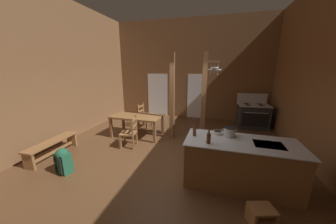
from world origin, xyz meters
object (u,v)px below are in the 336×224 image
kitchen_island (239,163)px  step_stool (261,215)px  bench_along_left_wall (53,146)px  bottle_short_on_counter (209,138)px  dining_table (137,118)px  backpack (63,160)px  bottle_tall_on_counter (195,131)px  ladderback_chair_by_post (144,116)px  mixing_bowl_on_counter (218,133)px  ladderback_chair_near_window (130,132)px  stockpot_on_counter (229,132)px  stove_range (253,116)px

kitchen_island → step_stool: (0.22, -0.95, -0.29)m
bench_along_left_wall → bottle_short_on_counter: bottle_short_on_counter is taller
step_stool → dining_table: 4.36m
backpack → bottle_tall_on_counter: size_ratio=2.11×
bottle_short_on_counter → backpack: bearing=-172.9°
bottle_short_on_counter → ladderback_chair_by_post: bearing=131.0°
kitchen_island → mixing_bowl_on_counter: (-0.45, 0.28, 0.50)m
kitchen_island → bottle_tall_on_counter: (-0.93, 0.06, 0.58)m
ladderback_chair_near_window → bottle_short_on_counter: bearing=-28.2°
bottle_tall_on_counter → bottle_short_on_counter: bearing=-45.7°
step_stool → ladderback_chair_near_window: bearing=148.4°
dining_table → ladderback_chair_near_window: (0.16, -0.84, -0.20)m
ladderback_chair_near_window → bottle_short_on_counter: 2.68m
dining_table → backpack: (-0.67, -2.47, -0.34)m
bottle_short_on_counter → bench_along_left_wall: bearing=177.8°
ladderback_chair_near_window → bottle_tall_on_counter: size_ratio=3.36×
bench_along_left_wall → bottle_short_on_counter: size_ratio=5.54×
ladderback_chair_near_window → mixing_bowl_on_counter: (2.49, -0.71, 0.51)m
dining_table → ladderback_chair_near_window: ladderback_chair_near_window is taller
backpack → ladderback_chair_by_post: bearing=81.5°
mixing_bowl_on_counter → stockpot_on_counter: bearing=-13.0°
kitchen_island → ladderback_chair_by_post: ladderback_chair_by_post is taller
bottle_short_on_counter → dining_table: bearing=139.9°
step_stool → ladderback_chair_by_post: bearing=133.0°
backpack → dining_table: bearing=74.9°
ladderback_chair_near_window → mixing_bowl_on_counter: mixing_bowl_on_counter is taller
stove_range → mixing_bowl_on_counter: size_ratio=6.68×
stove_range → step_stool: 4.86m
kitchen_island → stockpot_on_counter: stockpot_on_counter is taller
stove_range → mixing_bowl_on_counter: bearing=-111.3°
kitchen_island → dining_table: kitchen_island is taller
ladderback_chair_by_post → bottle_tall_on_counter: 3.62m
step_stool → bottle_tall_on_counter: bearing=138.7°
ladderback_chair_near_window → backpack: bearing=-116.8°
step_stool → bottle_short_on_counter: 1.40m
stockpot_on_counter → bottle_short_on_counter: bearing=-130.6°
bench_along_left_wall → bottle_tall_on_counter: (3.74, 0.15, 0.73)m
bench_along_left_wall → backpack: size_ratio=2.44×
ladderback_chair_by_post → mixing_bowl_on_counter: mixing_bowl_on_counter is taller
dining_table → bottle_short_on_counter: bearing=-40.1°
ladderback_chair_near_window → backpack: size_ratio=1.59×
ladderback_chair_near_window → ladderback_chair_by_post: same height
kitchen_island → bottle_short_on_counter: 0.88m
ladderback_chair_by_post → bottle_tall_on_counter: bottle_tall_on_counter is taller
ladderback_chair_near_window → ladderback_chair_by_post: bearing=100.0°
dining_table → mixing_bowl_on_counter: 3.08m
kitchen_island → step_stool: bearing=-76.8°
ladderback_chair_by_post → bench_along_left_wall: (-1.42, -2.86, -0.15)m
ladderback_chair_near_window → dining_table: bearing=100.5°
step_stool → dining_table: size_ratio=0.25×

